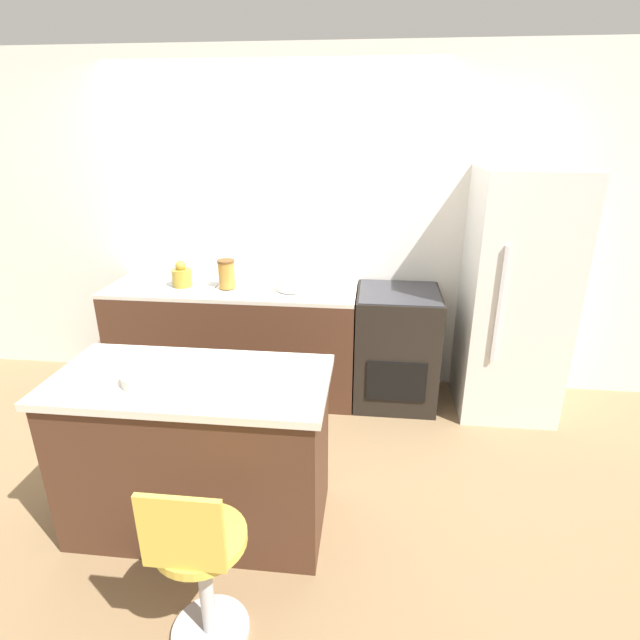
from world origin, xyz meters
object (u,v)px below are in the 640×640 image
kettle (182,276)px  oven_range (396,347)px  stool_chair (200,567)px  refrigerator (515,297)px  mixing_bowl (291,283)px

kettle → oven_range: bearing=1.4°
stool_chair → kettle: bearing=111.3°
refrigerator → stool_chair: bearing=-128.1°
refrigerator → kettle: size_ratio=8.93×
stool_chair → oven_range: bearing=68.6°
kettle → stool_chair: bearing=-68.7°
refrigerator → oven_range: bearing=178.7°
stool_chair → mixing_bowl: bearing=89.3°
oven_range → stool_chair: 2.30m
stool_chair → kettle: kettle is taller
kettle → mixing_bowl: bearing=0.0°
refrigerator → stool_chair: 2.74m
refrigerator → mixing_bowl: (-1.63, -0.02, 0.05)m
oven_range → mixing_bowl: 0.95m
mixing_bowl → refrigerator: bearing=0.7°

